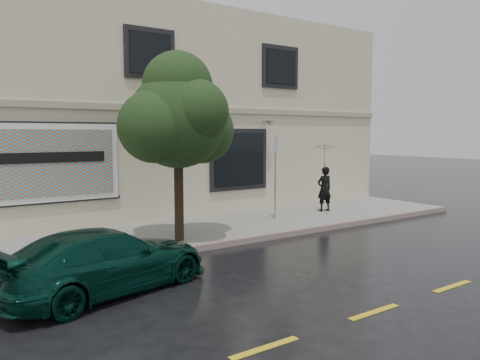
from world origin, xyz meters
TOP-DOWN VIEW (x-y plane):
  - ground at (0.00, 0.00)m, footprint 90.00×90.00m
  - sidewalk at (0.00, 3.25)m, footprint 20.00×3.50m
  - curb at (0.00, 1.50)m, footprint 20.00×0.18m
  - road_marking at (0.00, -3.50)m, footprint 19.00×0.12m
  - building at (0.00, 9.00)m, footprint 20.00×8.12m
  - billboard at (-3.20, 4.92)m, footprint 4.30×0.16m
  - car at (-3.19, -0.12)m, footprint 4.28×2.70m
  - pedestrian at (5.69, 3.34)m, footprint 0.62×0.46m
  - umbrella at (5.69, 3.34)m, footprint 1.17×1.17m
  - street_tree at (-0.52, 2.20)m, footprint 2.40×2.40m
  - sign_pole at (3.29, 3.07)m, footprint 0.30×0.13m

SIDE VIEW (x-z plane):
  - ground at x=0.00m, z-range 0.00..0.00m
  - road_marking at x=0.00m, z-range 0.00..0.01m
  - sidewalk at x=0.00m, z-range 0.00..0.15m
  - curb at x=0.00m, z-range -0.01..0.15m
  - car at x=-3.19m, z-range 0.00..1.15m
  - pedestrian at x=5.69m, z-range 0.15..1.70m
  - sign_pole at x=3.29m, z-range 0.41..2.98m
  - umbrella at x=5.69m, z-range 1.70..2.36m
  - billboard at x=-3.20m, z-range 0.95..3.15m
  - street_tree at x=-0.52m, z-range 1.05..5.27m
  - building at x=0.00m, z-range 0.00..7.00m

